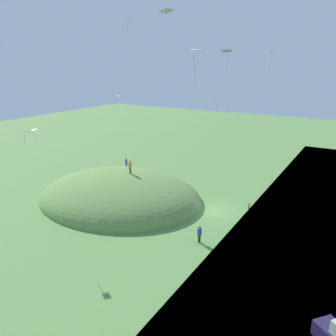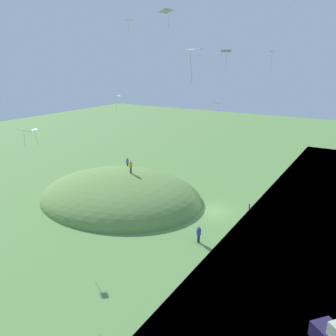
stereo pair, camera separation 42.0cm
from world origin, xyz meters
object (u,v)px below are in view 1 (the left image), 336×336
object	(u,v)px
mooring_post	(249,207)
person_watching_kites	(126,162)
kite_10	(118,98)
kite_4	(216,104)
kite_5	(195,52)
person_walking_path	(199,232)
kite_0	(227,52)
kite_3	(34,131)
kite_9	(25,131)
kite_2	(270,54)
kite_8	(167,11)
person_near_shore	(130,165)
kite_1	(129,21)

from	to	relation	value
mooring_post	person_watching_kites	bearing A→B (deg)	-6.83
person_watching_kites	kite_10	size ratio (longest dim) A/B	0.73
kite_4	kite_5	distance (m)	23.70
person_watching_kites	kite_10	xyz separation A→B (m)	(-4.19, 6.60, 10.25)
person_walking_path	kite_5	size ratio (longest dim) A/B	0.96
person_walking_path	kite_10	bearing A→B (deg)	99.30
person_watching_kites	kite_0	xyz separation A→B (m)	(-19.18, 10.21, 15.20)
kite_0	kite_10	bearing A→B (deg)	-13.53
kite_0	kite_3	size ratio (longest dim) A/B	1.03
kite_3	kite_9	xyz separation A→B (m)	(-3.05, 3.33, 0.84)
person_walking_path	kite_2	world-z (taller)	kite_2
kite_5	kite_8	bearing A→B (deg)	-51.54
kite_2	kite_5	xyz separation A→B (m)	(-1.91, 22.62, -0.35)
kite_10	mooring_post	xyz separation A→B (m)	(-15.66, -4.22, -12.23)
kite_4	kite_3	bearing A→B (deg)	57.24
kite_5	kite_8	distance (m)	12.24
person_walking_path	kite_4	size ratio (longest dim) A/B	1.19
person_walking_path	mooring_post	distance (m)	10.07
person_near_shore	kite_5	xyz separation A→B (m)	(-16.56, 15.61, 13.00)
kite_3	kite_9	distance (m)	4.59
person_near_shore	kite_8	size ratio (longest dim) A/B	1.26
kite_8	kite_5	bearing A→B (deg)	128.46
person_watching_kites	kite_8	size ratio (longest dim) A/B	1.13
person_watching_kites	kite_4	size ratio (longest dim) A/B	1.09
kite_1	kite_3	size ratio (longest dim) A/B	1.06
kite_0	kite_1	bearing A→B (deg)	-20.65
kite_4	kite_2	bearing A→B (deg)	-171.43
kite_4	kite_10	size ratio (longest dim) A/B	0.67
person_walking_path	person_watching_kites	bearing A→B (deg)	87.34
kite_4	mooring_post	distance (m)	13.07
kite_5	person_near_shore	bearing A→B (deg)	-43.31
kite_9	kite_4	bearing A→B (deg)	-111.65
kite_0	kite_9	distance (m)	18.41
person_watching_kites	kite_2	bearing A→B (deg)	80.43
person_near_shore	kite_1	world-z (taller)	kite_1
kite_3	kite_5	size ratio (longest dim) A/B	0.91
person_watching_kites	kite_10	bearing A→B (deg)	20.34
kite_9	person_near_shore	bearing A→B (deg)	-88.38
person_near_shore	kite_8	distance (m)	20.01
person_walking_path	kite_0	xyz separation A→B (m)	(-1.09, -2.06, 16.52)
kite_3	kite_5	world-z (taller)	kite_5
kite_4	kite_8	size ratio (longest dim) A/B	1.04
kite_3	kite_4	xyz separation A→B (m)	(-11.41, -17.72, 1.57)
person_near_shore	mooring_post	xyz separation A→B (m)	(-14.50, -3.76, -3.89)
kite_0	mooring_post	xyz separation A→B (m)	(-0.67, -7.83, -17.18)
kite_0	kite_3	xyz separation A→B (m)	(16.46, 7.53, -7.25)
person_watching_kites	mooring_post	bearing A→B (deg)	71.10
kite_0	person_watching_kites	bearing A→B (deg)	-28.02
person_walking_path	kite_8	xyz separation A→B (m)	(3.47, 0.30, 19.75)
kite_2	kite_0	bearing A→B (deg)	85.78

